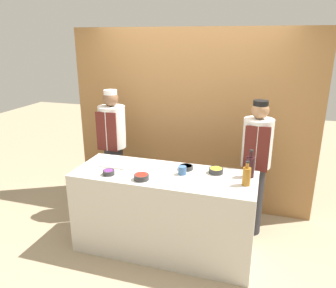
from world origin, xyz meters
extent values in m
plane|color=tan|center=(0.00, 0.00, 0.00)|extent=(14.00, 14.00, 0.00)
cube|color=olive|center=(0.00, 1.20, 1.20)|extent=(3.27, 0.18, 2.40)
cube|color=beige|center=(0.00, 0.00, 0.46)|extent=(1.92, 0.71, 0.92)
cylinder|color=#2D2D2D|center=(0.52, 0.17, 0.94)|extent=(0.15, 0.15, 0.05)
cylinder|color=yellow|center=(0.52, 0.17, 0.96)|extent=(0.12, 0.12, 0.02)
cylinder|color=#2D2D2D|center=(-0.54, -0.20, 0.94)|extent=(0.12, 0.12, 0.05)
cylinder|color=#703384|center=(-0.54, -0.20, 0.96)|extent=(0.10, 0.10, 0.01)
cylinder|color=#2D2D2D|center=(-0.17, -0.22, 0.94)|extent=(0.15, 0.15, 0.06)
cylinder|color=red|center=(-0.17, -0.22, 0.96)|extent=(0.12, 0.12, 0.02)
cylinder|color=#2D2D2D|center=(0.19, 0.18, 0.94)|extent=(0.15, 0.15, 0.04)
cylinder|color=brown|center=(0.19, 0.18, 0.95)|extent=(0.13, 0.13, 0.01)
cube|color=white|center=(-0.59, 0.08, 0.93)|extent=(0.30, 0.26, 0.02)
cylinder|color=#9E661E|center=(0.84, -0.04, 1.00)|extent=(0.08, 0.08, 0.18)
cylinder|color=#9E661E|center=(0.84, -0.04, 1.12)|extent=(0.03, 0.03, 0.05)
cylinder|color=black|center=(0.84, -0.04, 1.15)|extent=(0.04, 0.04, 0.01)
cylinder|color=black|center=(0.86, 0.18, 1.02)|extent=(0.09, 0.09, 0.21)
cylinder|color=black|center=(0.86, 0.18, 1.16)|extent=(0.04, 0.04, 0.06)
cylinder|color=black|center=(0.86, 0.18, 1.20)|extent=(0.04, 0.04, 0.02)
cylinder|color=#386093|center=(0.19, 0.04, 0.96)|extent=(0.08, 0.08, 0.09)
cylinder|color=#28282D|center=(-0.90, 0.64, 0.46)|extent=(0.24, 0.24, 0.92)
cylinder|color=silver|center=(-0.90, 0.64, 1.18)|extent=(0.34, 0.34, 0.54)
cube|color=#561E19|center=(-0.90, 0.48, 1.16)|extent=(0.27, 0.02, 0.49)
sphere|color=brown|center=(-0.90, 0.64, 1.55)|extent=(0.19, 0.19, 0.19)
cylinder|color=white|center=(-0.90, 0.64, 1.62)|extent=(0.17, 0.17, 0.07)
cylinder|color=#28282D|center=(0.90, 0.64, 0.43)|extent=(0.24, 0.24, 0.86)
cylinder|color=silver|center=(0.90, 0.64, 1.14)|extent=(0.33, 0.33, 0.56)
cube|color=#561E19|center=(0.90, 0.48, 1.12)|extent=(0.27, 0.02, 0.51)
sphere|color=#9E704C|center=(0.90, 0.64, 1.52)|extent=(0.19, 0.19, 0.19)
cylinder|color=black|center=(0.90, 0.64, 1.59)|extent=(0.17, 0.17, 0.07)
camera|label=1|loc=(0.97, -3.01, 2.28)|focal=35.00mm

